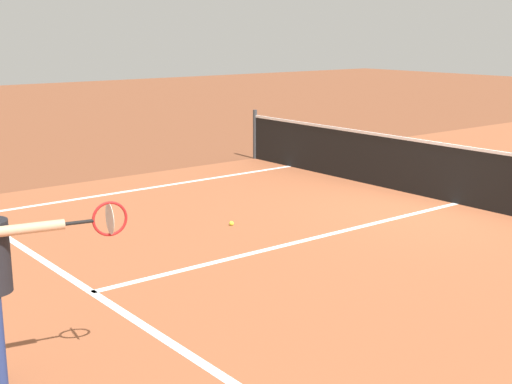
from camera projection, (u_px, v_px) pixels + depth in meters
The scene contains 7 objects.
ground_plane at pixel (456, 204), 11.41m from camera, with size 60.00×60.00×0.00m, color brown.
court_surface_inbounds at pixel (456, 204), 11.41m from camera, with size 10.62×24.40×0.00m, color #9E5433.
line_sideline_left at pixel (3, 211), 10.95m from camera, with size 0.10×11.89×0.01m, color white.
line_service_near at pixel (92, 292), 7.54m from camera, with size 8.22×0.10×0.01m, color white.
line_center_service at pixel (311, 239), 9.47m from camera, with size 0.10×6.40×0.01m, color white.
net at pixel (458, 174), 11.30m from camera, with size 10.65×0.09×1.07m.
tennis_ball_mid_court at pixel (231, 223), 10.12m from camera, with size 0.07×0.07×0.07m, color #CCE033.
Camera 1 is at (6.67, -9.42, 2.74)m, focal length 49.30 mm.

